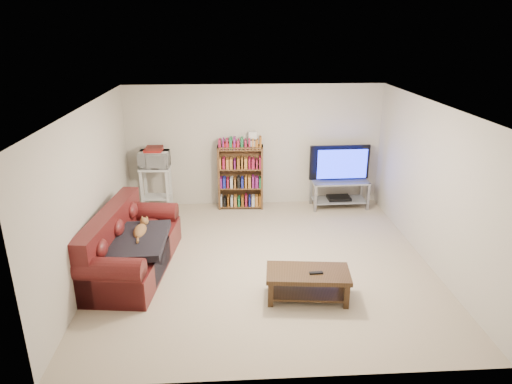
{
  "coord_description": "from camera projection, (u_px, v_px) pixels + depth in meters",
  "views": [
    {
      "loc": [
        -0.51,
        -6.25,
        3.44
      ],
      "look_at": [
        -0.1,
        0.4,
        1.0
      ],
      "focal_mm": 32.0,
      "sensor_mm": 36.0,
      "label": 1
    }
  ],
  "objects": [
    {
      "name": "television",
      "position": [
        341.0,
        164.0,
        8.88
      ],
      "size": [
        1.2,
        0.19,
        0.69
      ],
      "primitive_type": "imported",
      "rotation": [
        0.0,
        0.0,
        3.17
      ],
      "color": "black",
      "rests_on": "tv_stand"
    },
    {
      "name": "shelf_clutter",
      "position": [
        245.0,
        140.0,
        8.71
      ],
      "size": [
        0.65,
        0.21,
        0.28
      ],
      "rotation": [
        0.0,
        0.0,
        -0.05
      ],
      "color": "silver",
      "rests_on": "bookshelf"
    },
    {
      "name": "tv_stand",
      "position": [
        339.0,
        189.0,
        9.06
      ],
      "size": [
        1.12,
        0.53,
        0.56
      ],
      "rotation": [
        0.0,
        0.0,
        0.03
      ],
      "color": "#999EA3",
      "rests_on": "floor"
    },
    {
      "name": "microwave_stand",
      "position": [
        156.0,
        183.0,
        8.78
      ],
      "size": [
        0.58,
        0.44,
        0.91
      ],
      "rotation": [
        0.0,
        0.0,
        -0.05
      ],
      "color": "silver",
      "rests_on": "floor"
    },
    {
      "name": "ceiling",
      "position": [
        265.0,
        106.0,
        6.24
      ],
      "size": [
        5.0,
        5.0,
        0.0
      ],
      "primitive_type": "plane",
      "rotation": [
        3.14,
        0.0,
        0.0
      ],
      "color": "white",
      "rests_on": "ground"
    },
    {
      "name": "bookshelf",
      "position": [
        241.0,
        176.0,
        8.94
      ],
      "size": [
        0.89,
        0.31,
        1.27
      ],
      "rotation": [
        0.0,
        0.0,
        -0.05
      ],
      "color": "#54361D",
      "rests_on": "floor"
    },
    {
      "name": "blanket",
      "position": [
        136.0,
        241.0,
        6.52
      ],
      "size": [
        0.87,
        1.11,
        0.19
      ],
      "primitive_type": "cube",
      "rotation": [
        0.05,
        -0.04,
        -0.04
      ],
      "color": "black",
      "rests_on": "sofa"
    },
    {
      "name": "floor",
      "position": [
        264.0,
        261.0,
        7.07
      ],
      "size": [
        5.0,
        5.0,
        0.0
      ],
      "primitive_type": "plane",
      "color": "#C5B192",
      "rests_on": "ground"
    },
    {
      "name": "game_boxes",
      "position": [
        153.0,
        150.0,
        8.55
      ],
      "size": [
        0.34,
        0.3,
        0.05
      ],
      "primitive_type": "cube",
      "rotation": [
        0.0,
        0.0,
        -0.05
      ],
      "color": "maroon",
      "rests_on": "microwave"
    },
    {
      "name": "microwave",
      "position": [
        154.0,
        159.0,
        8.61
      ],
      "size": [
        0.57,
        0.4,
        0.31
      ],
      "primitive_type": "imported",
      "rotation": [
        0.0,
        0.0,
        -0.05
      ],
      "color": "silver",
      "rests_on": "microwave_stand"
    },
    {
      "name": "wall_right",
      "position": [
        431.0,
        185.0,
        6.8
      ],
      "size": [
        0.0,
        5.0,
        5.0
      ],
      "primitive_type": "plane",
      "rotation": [
        1.57,
        0.0,
        -1.57
      ],
      "color": "beige",
      "rests_on": "ground"
    },
    {
      "name": "coffee_table",
      "position": [
        308.0,
        279.0,
        6.03
      ],
      "size": [
        1.15,
        0.66,
        0.4
      ],
      "rotation": [
        0.0,
        0.0,
        -0.1
      ],
      "color": "#362313",
      "rests_on": "floor"
    },
    {
      "name": "wall_front",
      "position": [
        285.0,
        277.0,
        4.31
      ],
      "size": [
        5.0,
        0.0,
        5.0
      ],
      "primitive_type": "plane",
      "rotation": [
        -1.57,
        0.0,
        0.0
      ],
      "color": "beige",
      "rests_on": "ground"
    },
    {
      "name": "wall_back",
      "position": [
        255.0,
        146.0,
        9.0
      ],
      "size": [
        5.0,
        0.0,
        5.0
      ],
      "primitive_type": "plane",
      "rotation": [
        1.57,
        0.0,
        0.0
      ],
      "color": "beige",
      "rests_on": "ground"
    },
    {
      "name": "remote",
      "position": [
        316.0,
        273.0,
        5.93
      ],
      "size": [
        0.18,
        0.06,
        0.02
      ],
      "primitive_type": "cube",
      "rotation": [
        0.0,
        0.0,
        0.05
      ],
      "color": "black",
      "rests_on": "coffee_table"
    },
    {
      "name": "dvd_player",
      "position": [
        339.0,
        198.0,
        9.13
      ],
      "size": [
        0.45,
        0.32,
        0.06
      ],
      "primitive_type": "cube",
      "rotation": [
        0.0,
        0.0,
        0.03
      ],
      "color": "black",
      "rests_on": "tv_stand"
    },
    {
      "name": "wall_left",
      "position": [
        90.0,
        192.0,
        6.51
      ],
      "size": [
        0.0,
        5.0,
        5.0
      ],
      "primitive_type": "plane",
      "rotation": [
        1.57,
        0.0,
        1.57
      ],
      "color": "beige",
      "rests_on": "ground"
    },
    {
      "name": "cat",
      "position": [
        140.0,
        231.0,
        6.69
      ],
      "size": [
        0.3,
        0.61,
        0.18
      ],
      "primitive_type": null,
      "rotation": [
        0.0,
        0.0,
        -0.12
      ],
      "color": "brown",
      "rests_on": "sofa"
    },
    {
      "name": "sofa",
      "position": [
        128.0,
        249.0,
        6.74
      ],
      "size": [
        1.17,
        2.25,
        0.92
      ],
      "rotation": [
        0.0,
        0.0,
        -0.12
      ],
      "color": "#531515",
      "rests_on": "floor"
    }
  ]
}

